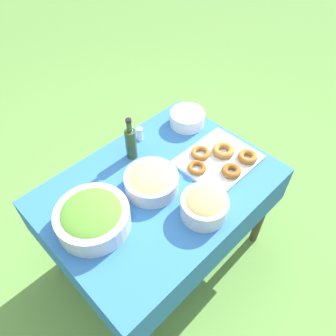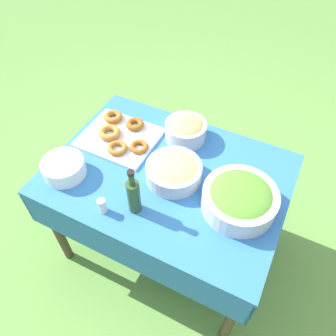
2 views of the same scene
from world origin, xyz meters
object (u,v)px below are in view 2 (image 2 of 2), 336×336
pasta_bowl (174,170)px  olive_oil_bottle (134,195)px  plate_stack (64,168)px  donut_platter (120,135)px  bread_bowl (186,129)px  salad_bowl (240,198)px

pasta_bowl → olive_oil_bottle: (-0.08, -0.24, 0.05)m
olive_oil_bottle → plate_stack: bearing=176.5°
donut_platter → bread_bowl: 0.35m
donut_platter → pasta_bowl: bearing=-17.9°
plate_stack → olive_oil_bottle: 0.41m
plate_stack → olive_oil_bottle: olive_oil_bottle is taller
salad_bowl → pasta_bowl: 0.33m
plate_stack → donut_platter: bearing=72.9°
pasta_bowl → olive_oil_bottle: size_ratio=1.05×
donut_platter → olive_oil_bottle: size_ratio=1.55×
bread_bowl → plate_stack: bearing=-130.2°
pasta_bowl → olive_oil_bottle: bearing=-107.7°
bread_bowl → salad_bowl: bearing=-37.3°
plate_stack → olive_oil_bottle: (0.41, -0.02, 0.06)m
donut_platter → bread_bowl: size_ratio=1.79×
salad_bowl → plate_stack: 0.84m
olive_oil_bottle → bread_bowl: (0.01, 0.52, -0.04)m
donut_platter → plate_stack: bearing=-107.1°
salad_bowl → donut_platter: bearing=168.4°
salad_bowl → bread_bowl: salad_bowl is taller
pasta_bowl → bread_bowl: size_ratio=1.22×
plate_stack → salad_bowl: bearing=13.1°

